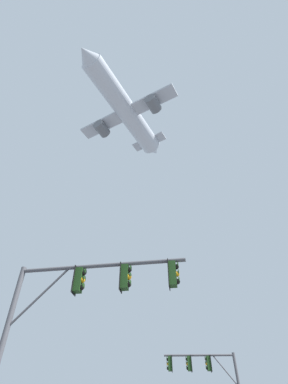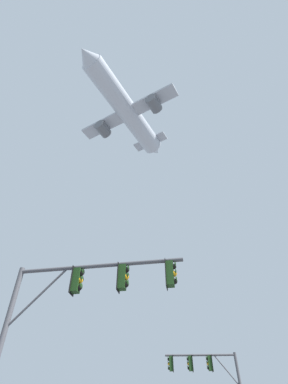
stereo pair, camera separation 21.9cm
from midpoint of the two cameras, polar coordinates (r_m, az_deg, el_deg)
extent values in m
cylinder|color=#4C4C51|center=(11.63, -8.77, -13.93)|extent=(6.34, 0.69, 0.15)
cylinder|color=#4C4C51|center=(12.06, -20.04, -18.44)|extent=(1.97, 0.25, 2.13)
cube|color=#193814|center=(10.95, 4.99, -15.57)|extent=(0.29, 0.34, 0.90)
cylinder|color=#193814|center=(11.17, 4.84, -13.19)|extent=(0.05, 0.05, 0.12)
cube|color=black|center=(10.96, 4.23, -15.63)|extent=(0.06, 0.46, 1.04)
sphere|color=black|center=(11.06, 5.68, -14.23)|extent=(0.20, 0.20, 0.20)
cylinder|color=#193814|center=(11.08, 6.00, -13.92)|extent=(0.06, 0.21, 0.21)
sphere|color=orange|center=(10.94, 5.77, -15.55)|extent=(0.20, 0.20, 0.20)
cylinder|color=#193814|center=(10.96, 6.10, -15.24)|extent=(0.06, 0.21, 0.21)
sphere|color=black|center=(10.83, 5.87, -16.90)|extent=(0.20, 0.20, 0.20)
cylinder|color=#193814|center=(10.85, 6.21, -16.58)|extent=(0.06, 0.21, 0.21)
cube|color=#193814|center=(11.19, -4.33, -16.15)|extent=(0.29, 0.34, 0.90)
cylinder|color=#193814|center=(11.40, -4.20, -13.81)|extent=(0.05, 0.05, 0.12)
cube|color=black|center=(11.22, -5.05, -16.18)|extent=(0.06, 0.46, 1.04)
sphere|color=black|center=(11.27, -3.51, -14.86)|extent=(0.20, 0.20, 0.20)
cylinder|color=#193814|center=(11.28, -3.16, -14.57)|extent=(0.06, 0.21, 0.21)
sphere|color=orange|center=(11.15, -3.57, -16.16)|extent=(0.20, 0.20, 0.20)
cylinder|color=#193814|center=(11.16, -3.22, -15.87)|extent=(0.06, 0.21, 0.21)
sphere|color=black|center=(11.04, -3.63, -17.49)|extent=(0.20, 0.20, 0.20)
cylinder|color=#193814|center=(11.05, -3.27, -17.19)|extent=(0.06, 0.21, 0.21)
cube|color=#193814|center=(11.68, -13.09, -16.32)|extent=(0.29, 0.34, 0.90)
cylinder|color=#193814|center=(11.89, -12.72, -14.08)|extent=(0.05, 0.05, 0.12)
cube|color=black|center=(11.73, -13.75, -16.32)|extent=(0.06, 0.46, 1.04)
sphere|color=black|center=(11.74, -12.20, -15.12)|extent=(0.20, 0.20, 0.20)
cylinder|color=#193814|center=(11.74, -11.85, -14.85)|extent=(0.06, 0.21, 0.21)
sphere|color=orange|center=(11.63, -12.40, -16.37)|extent=(0.20, 0.20, 0.20)
cylinder|color=#193814|center=(11.63, -12.04, -16.10)|extent=(0.06, 0.21, 0.21)
sphere|color=black|center=(11.52, -12.60, -17.64)|extent=(0.20, 0.20, 0.20)
cylinder|color=#193814|center=(11.52, -12.24, -17.36)|extent=(0.06, 0.21, 0.21)
cylinder|color=#4C4C51|center=(24.30, 10.27, -28.69)|extent=(4.95, 0.34, 0.15)
cylinder|color=#4C4C51|center=(24.42, 15.23, -30.43)|extent=(1.55, 0.14, 1.97)
cube|color=#193814|center=(24.03, 4.76, -30.25)|extent=(0.27, 0.33, 0.90)
cylinder|color=#193814|center=(24.12, 4.68, -29.06)|extent=(0.05, 0.05, 0.12)
cube|color=black|center=(24.03, 5.14, -30.24)|extent=(0.04, 0.46, 1.04)
sphere|color=black|center=(24.07, 4.32, -29.64)|extent=(0.20, 0.20, 0.20)
cylinder|color=#193814|center=(24.08, 4.14, -29.50)|extent=(0.05, 0.21, 0.21)
sphere|color=orange|center=(24.02, 4.36, -30.29)|extent=(0.20, 0.20, 0.20)
cylinder|color=#193814|center=(24.03, 4.17, -30.16)|extent=(0.05, 0.21, 0.21)
sphere|color=black|center=(23.97, 4.40, -30.95)|extent=(0.20, 0.20, 0.20)
cylinder|color=#193814|center=(23.98, 4.21, -30.82)|extent=(0.05, 0.21, 0.21)
cube|color=#193814|center=(24.12, 8.49, -30.05)|extent=(0.27, 0.33, 0.90)
cylinder|color=#193814|center=(24.22, 8.36, -28.87)|extent=(0.05, 0.05, 0.12)
cube|color=black|center=(24.14, 8.87, -30.02)|extent=(0.04, 0.46, 1.04)
sphere|color=black|center=(24.16, 8.03, -29.45)|extent=(0.20, 0.20, 0.20)
cylinder|color=#193814|center=(24.16, 7.84, -29.32)|extent=(0.05, 0.21, 0.21)
sphere|color=orange|center=(24.11, 8.10, -30.10)|extent=(0.20, 0.20, 0.20)
cylinder|color=#193814|center=(24.11, 7.90, -29.97)|extent=(0.05, 0.21, 0.21)
sphere|color=black|center=(24.06, 8.17, -30.76)|extent=(0.20, 0.20, 0.20)
cylinder|color=#193814|center=(24.07, 7.97, -30.63)|extent=(0.05, 0.21, 0.21)
cube|color=#193814|center=(24.30, 12.16, -29.75)|extent=(0.27, 0.33, 0.90)
cylinder|color=#193814|center=(24.39, 11.97, -28.58)|extent=(0.05, 0.05, 0.12)
cube|color=black|center=(24.32, 12.53, -29.71)|extent=(0.04, 0.46, 1.04)
sphere|color=black|center=(24.32, 11.67, -29.16)|extent=(0.20, 0.20, 0.20)
cylinder|color=#193814|center=(24.32, 11.48, -29.04)|extent=(0.05, 0.21, 0.21)
sphere|color=orange|center=(24.28, 11.77, -29.81)|extent=(0.20, 0.20, 0.20)
cylinder|color=#193814|center=(24.28, 11.58, -29.68)|extent=(0.05, 0.21, 0.21)
sphere|color=black|center=(24.23, 11.88, -30.45)|extent=(0.20, 0.20, 0.20)
cylinder|color=#193814|center=(24.23, 11.68, -30.33)|extent=(0.05, 0.21, 0.21)
cylinder|color=#B7BCC6|center=(49.93, -3.81, 15.74)|extent=(10.87, 18.00, 3.27)
cone|color=#B7BCC6|center=(46.17, -11.28, 24.67)|extent=(3.77, 3.36, 3.10)
cone|color=#B7BCC6|center=(55.28, 1.85, 8.18)|extent=(3.39, 3.04, 2.78)
cube|color=#A8ADB7|center=(49.76, -3.51, 15.00)|extent=(16.63, 9.50, 0.37)
cylinder|color=#595B60|center=(47.54, 1.62, 16.70)|extent=(2.71, 3.00, 1.84)
cylinder|color=#595B60|center=(50.80, -8.31, 12.03)|extent=(2.71, 3.00, 1.84)
cube|color=#333338|center=(55.44, 0.75, 10.89)|extent=(1.45, 2.69, 3.88)
cube|color=#A8ADB7|center=(54.38, 0.87, 9.73)|extent=(6.32, 4.30, 0.20)
camera|label=1|loc=(0.11, -90.28, 0.23)|focal=27.51mm
camera|label=2|loc=(0.11, 89.72, -0.23)|focal=27.51mm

